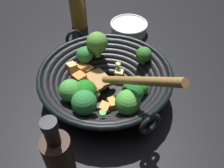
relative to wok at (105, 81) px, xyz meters
name	(u,v)px	position (x,y,z in m)	size (l,w,h in m)	color
ground_plane	(106,95)	(0.00, 0.00, -0.06)	(4.00, 4.00, 0.00)	black
wok	(105,81)	(0.00, 0.00, 0.00)	(0.35, 0.34, 0.23)	black
soy_sauce_bottle	(61,163)	(0.01, 0.25, 0.03)	(0.05, 0.05, 0.21)	black
prep_bowl	(128,27)	(0.00, -0.32, -0.04)	(0.13, 0.13, 0.04)	silver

